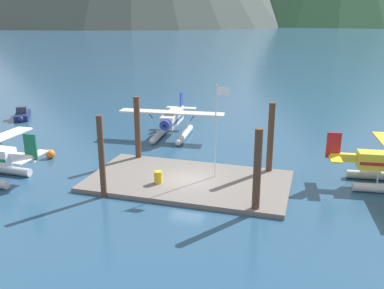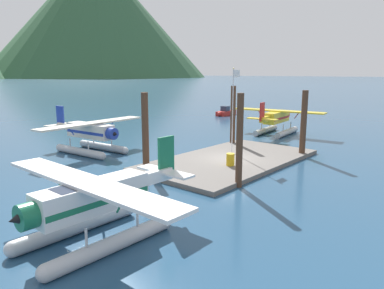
{
  "view_description": "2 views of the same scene",
  "coord_description": "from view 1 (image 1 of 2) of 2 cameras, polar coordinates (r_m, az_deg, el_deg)",
  "views": [
    {
      "loc": [
        8.55,
        -27.71,
        12.0
      ],
      "look_at": [
        -0.43,
        2.43,
        2.2
      ],
      "focal_mm": 39.72,
      "sensor_mm": 36.0,
      "label": 1
    },
    {
      "loc": [
        -22.71,
        -15.54,
        6.85
      ],
      "look_at": [
        -1.4,
        2.7,
        1.25
      ],
      "focal_mm": 33.91,
      "sensor_mm": 36.0,
      "label": 2
    }
  ],
  "objects": [
    {
      "name": "piling_near_left",
      "position": [
        28.77,
        -12.04,
        -1.67
      ],
      "size": [
        0.41,
        0.41,
        5.67
      ],
      "primitive_type": "cylinder",
      "color": "#4C3323",
      "rests_on": "ground"
    },
    {
      "name": "mooring_buoy",
      "position": [
        38.41,
        -18.49,
        -1.21
      ],
      "size": [
        0.78,
        0.78,
        0.78
      ],
      "primitive_type": "sphere",
      "color": "orange",
      "rests_on": "ground"
    },
    {
      "name": "flagpole",
      "position": [
        30.46,
        3.41,
        3.08
      ],
      "size": [
        0.95,
        0.1,
        6.9
      ],
      "color": "silver",
      "rests_on": "dock_platform"
    },
    {
      "name": "fuel_drum",
      "position": [
        30.54,
        -4.56,
        -4.39
      ],
      "size": [
        0.62,
        0.62,
        0.88
      ],
      "color": "gold",
      "rests_on": "dock_platform"
    },
    {
      "name": "seaplane_cream_bow_left",
      "position": [
        42.36,
        -2.68,
        3.04
      ],
      "size": [
        10.48,
        7.97,
        3.84
      ],
      "color": "#B7BABF",
      "rests_on": "ground"
    },
    {
      "name": "dock_platform",
      "position": [
        31.33,
        -0.52,
        -4.92
      ],
      "size": [
        14.63,
        7.9,
        0.3
      ],
      "primitive_type": "cube",
      "color": "#66605B",
      "rests_on": "ground"
    },
    {
      "name": "piling_far_left",
      "position": [
        35.52,
        -7.33,
        2.05
      ],
      "size": [
        0.49,
        0.49,
        5.48
      ],
      "primitive_type": "cylinder",
      "color": "#4C3323",
      "rests_on": "ground"
    },
    {
      "name": "piling_near_right",
      "position": [
        26.19,
        8.75,
        -3.66
      ],
      "size": [
        0.49,
        0.49,
        5.44
      ],
      "primitive_type": "cylinder",
      "color": "#4C3323",
      "rests_on": "ground"
    },
    {
      "name": "piling_far_right",
      "position": [
        32.7,
        10.5,
        0.7
      ],
      "size": [
        0.48,
        0.48,
        5.63
      ],
      "primitive_type": "cylinder",
      "color": "#4C3323",
      "rests_on": "ground"
    },
    {
      "name": "ground_plane",
      "position": [
        31.38,
        -0.52,
        -5.17
      ],
      "size": [
        1200.0,
        1200.0,
        0.0
      ],
      "primitive_type": "plane",
      "color": "navy"
    },
    {
      "name": "boat_navy_open_west",
      "position": [
        54.09,
        -21.82,
        3.77
      ],
      "size": [
        3.49,
        4.36,
        1.5
      ],
      "color": "navy",
      "rests_on": "ground"
    }
  ]
}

